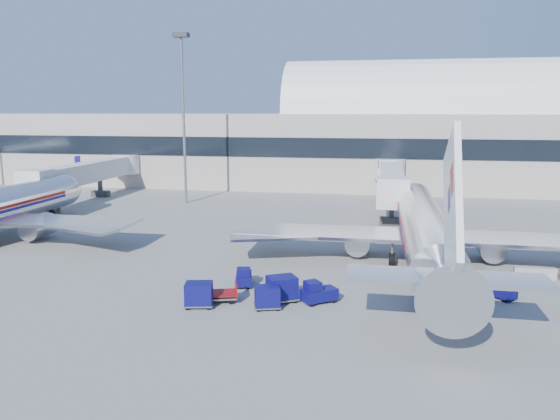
% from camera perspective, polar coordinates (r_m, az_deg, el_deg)
% --- Properties ---
extents(ground, '(260.00, 260.00, 0.00)m').
position_cam_1_polar(ground, '(42.95, 1.68, -6.67)').
color(ground, gray).
rests_on(ground, ground).
extents(terminal, '(170.00, 28.15, 21.00)m').
position_cam_1_polar(terminal, '(98.70, -1.13, 7.43)').
color(terminal, '#B2AA9E').
rests_on(terminal, ground).
extents(airliner_main, '(32.00, 37.26, 12.07)m').
position_cam_1_polar(airliner_main, '(46.27, 14.92, -2.03)').
color(airliner_main, silver).
rests_on(airliner_main, ground).
extents(jetbridge_near, '(4.40, 27.50, 6.25)m').
position_cam_1_polar(jetbridge_near, '(71.93, 11.51, 3.25)').
color(jetbridge_near, silver).
rests_on(jetbridge_near, ground).
extents(jetbridge_mid, '(4.40, 27.50, 6.25)m').
position_cam_1_polar(jetbridge_mid, '(82.61, -19.09, 3.79)').
color(jetbridge_mid, silver).
rests_on(jetbridge_mid, ground).
extents(mast_west, '(2.00, 1.20, 22.60)m').
position_cam_1_polar(mast_west, '(75.34, -10.12, 11.89)').
color(mast_west, slate).
rests_on(mast_west, ground).
extents(barrier_near, '(3.00, 0.55, 0.90)m').
position_cam_1_polar(barrier_near, '(45.82, 25.08, -5.99)').
color(barrier_near, '#9E9E96').
rests_on(barrier_near, ground).
extents(tug_lead, '(2.58, 2.31, 1.52)m').
position_cam_1_polar(tug_lead, '(36.63, 3.98, -8.60)').
color(tug_lead, '#0B0A51').
rests_on(tug_lead, ground).
extents(tug_right, '(2.17, 2.22, 1.35)m').
position_cam_1_polar(tug_right, '(40.35, 21.92, -7.66)').
color(tug_right, '#0B0A51').
rests_on(tug_right, ground).
extents(tug_left, '(1.56, 2.39, 1.43)m').
position_cam_1_polar(tug_left, '(40.03, -3.82, -7.00)').
color(tug_left, '#0B0A51').
rests_on(tug_left, ground).
extents(cart_train_a, '(2.44, 2.27, 1.72)m').
position_cam_1_polar(cart_train_a, '(36.67, 0.20, -8.18)').
color(cart_train_a, '#0B0A51').
rests_on(cart_train_a, ground).
extents(cart_train_b, '(1.97, 1.71, 1.47)m').
position_cam_1_polar(cart_train_b, '(35.46, -1.34, -9.07)').
color(cart_train_b, '#0B0A51').
rests_on(cart_train_b, ground).
extents(cart_train_c, '(2.09, 1.75, 1.62)m').
position_cam_1_polar(cart_train_c, '(36.11, -8.47, -8.69)').
color(cart_train_c, '#0B0A51').
rests_on(cart_train_c, ground).
extents(cart_solo_near, '(1.80, 1.41, 1.54)m').
position_cam_1_polar(cart_solo_near, '(35.54, 15.63, -9.35)').
color(cart_solo_near, '#0B0A51').
rests_on(cart_solo_near, ground).
extents(cart_open_red, '(2.70, 2.25, 0.62)m').
position_cam_1_polar(cart_open_red, '(37.05, -6.29, -8.82)').
color(cart_open_red, slate).
rests_on(cart_open_red, ground).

